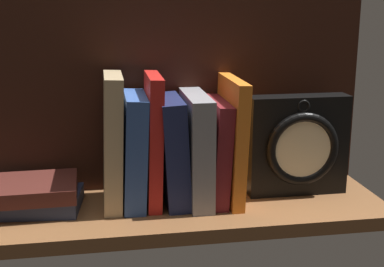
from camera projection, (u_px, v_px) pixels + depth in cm
name	position (u px, v px, depth cm)	size (l,w,h in cm)	color
ground_plane	(172.00, 212.00, 99.72)	(79.40, 23.74, 2.50)	brown
back_panel	(164.00, 93.00, 105.45)	(79.40, 1.20, 37.90)	black
book_tan_shortstories	(113.00, 141.00, 96.97)	(3.19, 12.89, 24.14)	tan
book_blue_modern	(134.00, 150.00, 98.04)	(3.83, 13.69, 20.47)	#2D4C8E
book_red_requiem	(153.00, 140.00, 98.17)	(2.44, 13.14, 23.94)	red
book_navy_bierce	(173.00, 151.00, 99.29)	(4.18, 14.26, 19.66)	#192147
book_gray_chess	(196.00, 148.00, 99.93)	(4.03, 16.57, 20.19)	gray
book_maroon_dawkins	(216.00, 150.00, 100.70)	(2.86, 14.85, 18.94)	maroon
book_orange_pandolfini	(231.00, 140.00, 100.67)	(2.30, 16.65, 22.90)	orange
framed_clock	(298.00, 146.00, 103.28)	(19.26, 5.90, 19.26)	black
book_stack_side	(32.00, 195.00, 96.89)	(18.44, 14.11, 5.47)	#232D4C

